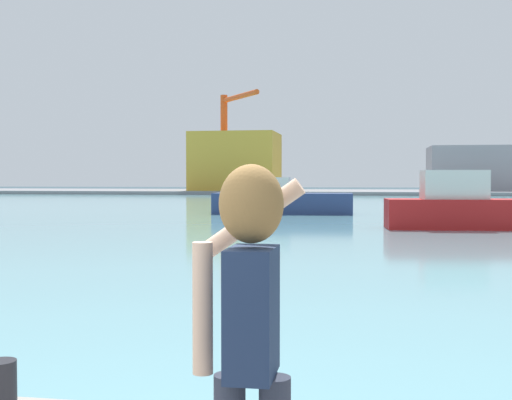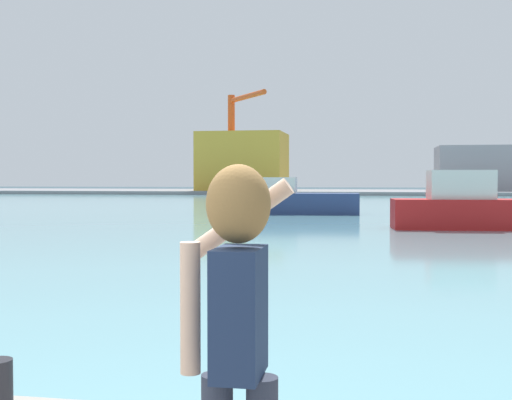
# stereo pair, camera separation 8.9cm
# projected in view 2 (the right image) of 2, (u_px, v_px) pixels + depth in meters

# --- Properties ---
(ground_plane) EXTENTS (220.00, 220.00, 0.00)m
(ground_plane) POSITION_uv_depth(u_px,v_px,m) (351.00, 206.00, 52.11)
(ground_plane) COLOR #334751
(harbor_water) EXTENTS (140.00, 100.00, 0.02)m
(harbor_water) POSITION_uv_depth(u_px,v_px,m) (352.00, 205.00, 54.08)
(harbor_water) COLOR #6BA8B2
(harbor_water) RESTS_ON ground_plane
(far_shore_dock) EXTENTS (140.00, 20.00, 0.48)m
(far_shore_dock) POSITION_uv_depth(u_px,v_px,m) (361.00, 192.00, 93.43)
(far_shore_dock) COLOR gray
(far_shore_dock) RESTS_ON ground_plane
(person_photographer) EXTENTS (0.52, 0.55, 1.74)m
(person_photographer) POSITION_uv_depth(u_px,v_px,m) (237.00, 320.00, 2.84)
(person_photographer) COLOR #2D3342
(person_photographer) RESTS_ON quay_promenade
(boat_moored) EXTENTS (8.69, 2.95, 2.27)m
(boat_moored) POSITION_uv_depth(u_px,v_px,m) (286.00, 200.00, 40.62)
(boat_moored) COLOR navy
(boat_moored) RESTS_ON harbor_water
(boat_moored_2) EXTENTS (7.88, 2.69, 2.56)m
(boat_moored_2) POSITION_uv_depth(u_px,v_px,m) (479.00, 208.00, 28.32)
(boat_moored_2) COLOR #B21919
(boat_moored_2) RESTS_ON harbor_water
(warehouse_left) EXTENTS (12.13, 10.31, 8.33)m
(warehouse_left) POSITION_uv_depth(u_px,v_px,m) (243.00, 162.00, 95.25)
(warehouse_left) COLOR gold
(warehouse_left) RESTS_ON far_shore_dock
(warehouse_right) EXTENTS (11.83, 8.82, 6.24)m
(warehouse_right) POSITION_uv_depth(u_px,v_px,m) (480.00, 169.00, 92.18)
(warehouse_right) COLOR gray
(warehouse_right) RESTS_ON far_shore_dock
(port_crane) EXTENTS (7.03, 9.55, 13.64)m
(port_crane) POSITION_uv_depth(u_px,v_px,m) (236.00, 130.00, 92.29)
(port_crane) COLOR #D84C19
(port_crane) RESTS_ON far_shore_dock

